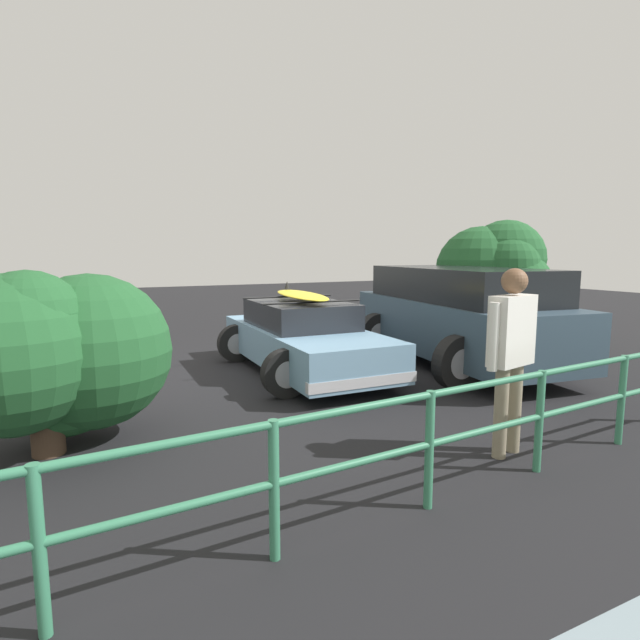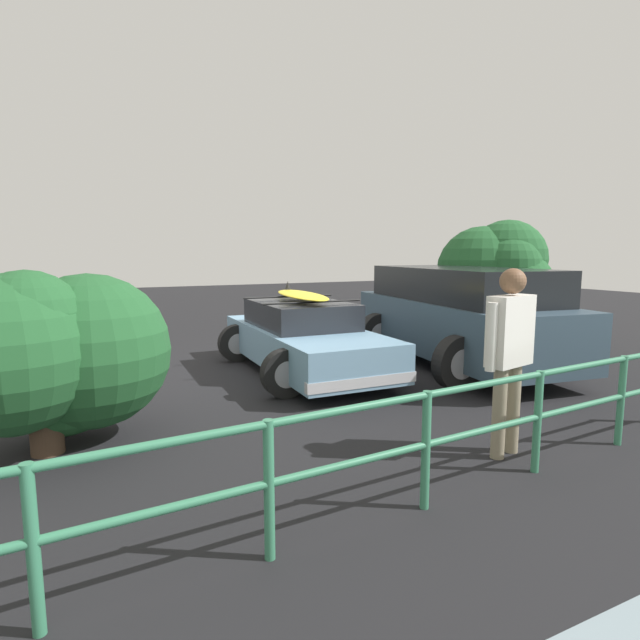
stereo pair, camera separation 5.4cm
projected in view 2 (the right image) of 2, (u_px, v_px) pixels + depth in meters
ground_plane at (276, 370)px, 8.52m from camera, size 44.00×44.00×0.02m
sedan_car at (303, 337)px, 8.29m from camera, size 2.36×4.11×1.45m
suv_car at (459, 315)px, 8.72m from camera, size 2.99×4.89×1.72m
person_bystander at (510, 345)px, 4.78m from camera, size 0.70×0.31×1.84m
railing_fence at (426, 432)px, 3.82m from camera, size 7.94×0.59×0.94m
bush_near_left at (56, 354)px, 5.01m from camera, size 2.27×1.91×1.83m
bush_near_right at (496, 282)px, 10.40m from camera, size 2.19×2.34×2.65m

